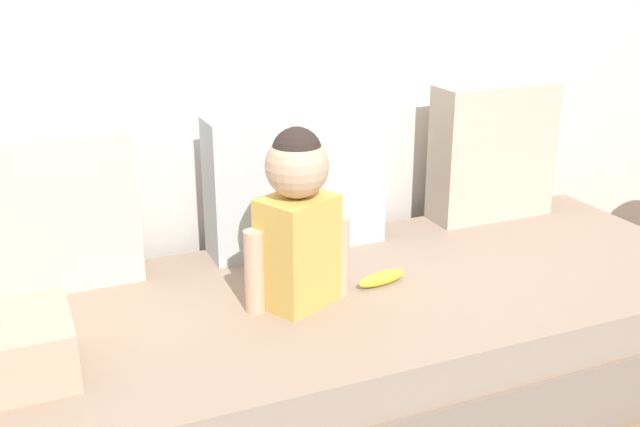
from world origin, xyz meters
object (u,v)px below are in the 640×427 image
Objects in this scene: couch at (343,345)px; banana at (382,278)px; throw_pillow_right at (493,152)px; throw_pillow_center at (296,182)px; toddler at (297,217)px; throw_pillow_left at (47,212)px.

banana is at bearing -4.73° from couch.
throw_pillow_right is at bearing 30.64° from banana.
couch is at bearing -90.00° from throw_pillow_center.
throw_pillow_center is at bearing 180.00° from throw_pillow_right.
toddler is (-0.15, -0.02, 0.44)m from couch.
couch is 0.96m from throw_pillow_left.
throw_pillow_center is 0.43m from toddler.
toddler reaches higher than throw_pillow_center.
toddler is 0.36m from banana.
throw_pillow_right is 0.97× the size of toddler.
banana is (0.12, -0.39, -0.21)m from throw_pillow_center.
throw_pillow_right is 0.79m from banana.
toddler is (-0.93, -0.40, 0.01)m from throw_pillow_right.
throw_pillow_center is (0.77, 0.00, -0.00)m from throw_pillow_left.
toddler is at bearing -156.72° from throw_pillow_right.
throw_pillow_center is at bearing 69.02° from toddler.
throw_pillow_left is 2.97× the size of banana.
throw_pillow_left is 0.86× the size of throw_pillow_center.
throw_pillow_left is at bearing 154.03° from couch.
couch is 0.47m from toddler.
toddler is (-0.15, -0.40, 0.03)m from throw_pillow_center.
couch is 4.92× the size of toddler.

